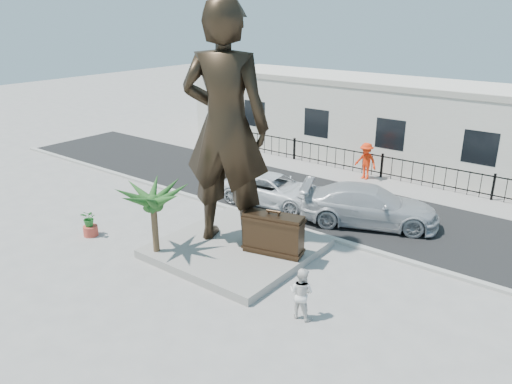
% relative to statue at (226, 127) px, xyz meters
% --- Properties ---
extents(ground, '(100.00, 100.00, 0.00)m').
position_rel_statue_xyz_m(ground, '(1.09, -1.69, -4.55)').
color(ground, '#9E9991').
rests_on(ground, ground).
extents(street, '(40.00, 7.00, 0.01)m').
position_rel_statue_xyz_m(street, '(1.09, 6.31, -4.54)').
color(street, black).
rests_on(street, ground).
extents(curb, '(40.00, 0.25, 0.12)m').
position_rel_statue_xyz_m(curb, '(1.09, 2.81, -4.49)').
color(curb, '#A5A399').
rests_on(curb, ground).
extents(far_sidewalk, '(40.00, 2.50, 0.02)m').
position_rel_statue_xyz_m(far_sidewalk, '(1.09, 10.31, -4.54)').
color(far_sidewalk, '#9E9991').
rests_on(far_sidewalk, ground).
extents(plinth, '(5.20, 5.20, 0.30)m').
position_rel_statue_xyz_m(plinth, '(0.59, -0.19, -4.40)').
color(plinth, gray).
rests_on(plinth, ground).
extents(fence, '(22.00, 0.10, 1.20)m').
position_rel_statue_xyz_m(fence, '(1.09, 11.11, -3.95)').
color(fence, black).
rests_on(fence, ground).
extents(building, '(28.00, 7.00, 4.40)m').
position_rel_statue_xyz_m(building, '(1.09, 15.31, -2.35)').
color(building, silver).
rests_on(building, ground).
extents(statue, '(3.62, 3.01, 8.49)m').
position_rel_statue_xyz_m(statue, '(0.00, 0.00, 0.00)').
color(statue, black).
rests_on(statue, plinth).
extents(suitcase, '(2.16, 1.13, 1.46)m').
position_rel_statue_xyz_m(suitcase, '(2.03, 0.08, -3.52)').
color(suitcase, '#322215').
rests_on(suitcase, plinth).
extents(tourist, '(0.80, 0.64, 1.56)m').
position_rel_statue_xyz_m(tourist, '(4.68, -2.23, -3.77)').
color(tourist, white).
rests_on(tourist, ground).
extents(car_white, '(5.05, 2.80, 1.34)m').
position_rel_statue_xyz_m(car_white, '(-1.15, 4.57, -3.87)').
color(car_white, white).
rests_on(car_white, street).
extents(car_silver, '(5.98, 4.26, 1.61)m').
position_rel_statue_xyz_m(car_silver, '(3.25, 5.09, -3.73)').
color(car_silver, '#B1B3B6').
rests_on(car_silver, street).
extents(worker, '(1.33, 0.88, 1.92)m').
position_rel_statue_xyz_m(worker, '(0.53, 10.34, -3.57)').
color(worker, '#FF330D').
rests_on(worker, far_sidewalk).
extents(palm_tree, '(1.80, 1.80, 3.20)m').
position_rel_statue_xyz_m(palm_tree, '(-1.32, -2.33, -4.55)').
color(palm_tree, '#204A1B').
rests_on(palm_tree, ground).
extents(planter, '(0.56, 0.56, 0.40)m').
position_rel_statue_xyz_m(planter, '(-4.84, -2.61, -4.35)').
color(planter, '#BE4132').
rests_on(planter, ground).
extents(shrub, '(0.72, 0.67, 0.67)m').
position_rel_statue_xyz_m(shrub, '(-4.84, -2.61, -3.81)').
color(shrub, '#236D26').
rests_on(shrub, planter).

